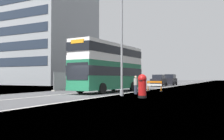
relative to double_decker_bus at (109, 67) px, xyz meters
name	(u,v)px	position (x,y,z in m)	size (l,w,h in m)	color
ground	(83,97)	(0.67, -5.94, -2.65)	(140.00, 280.00, 0.10)	#4C4C4F
double_decker_bus	(109,67)	(0.00, 0.00, 0.00)	(3.36, 10.66, 4.89)	#1E6B47
lamppost_foreground	(122,42)	(3.32, -4.29, 1.75)	(0.29, 0.70, 9.18)	gray
red_pillar_postbox	(142,85)	(5.50, -5.49, -1.66)	(0.65, 0.65, 1.72)	black
roadworks_barrier	(154,85)	(3.77, 3.33, -1.90)	(1.77, 0.74, 1.12)	orange
construction_site_fence	(94,81)	(-6.22, 7.21, -1.58)	(0.44, 17.20, 2.13)	#A8AAAD
car_oncoming_near	(159,81)	(-0.03, 18.78, -1.65)	(2.00, 4.37, 2.01)	black
car_receding_mid	(170,80)	(0.30, 25.92, -1.59)	(2.04, 4.28, 2.17)	black
bare_tree_far_verge_near	(100,74)	(-14.02, 23.06, -0.23)	(1.96, 2.27, 5.28)	#4C3D2D
pedestrian_at_kerb	(136,85)	(3.57, -1.79, -1.78)	(0.34, 0.34, 1.65)	#2D3342
backdrop_office_block	(35,31)	(-30.42, 20.72, 10.08)	(24.82, 17.72, 25.37)	gray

